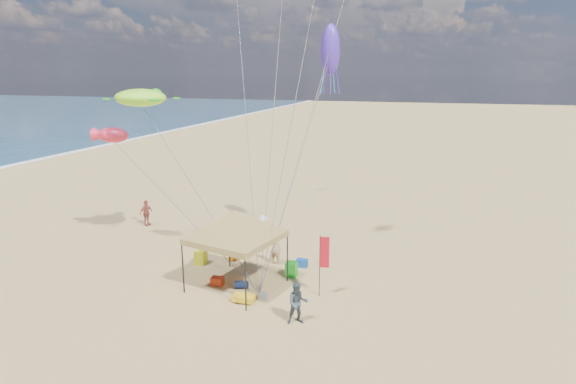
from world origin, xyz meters
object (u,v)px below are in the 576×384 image
(chair_yellow, at_px, (201,257))
(beach_cart, at_px, (244,298))
(person_near_a, at_px, (275,248))
(person_near_c, at_px, (263,230))
(person_far_a, at_px, (146,213))
(feather_flag, at_px, (323,256))
(canopy_tent, at_px, (235,213))
(chair_green, at_px, (291,269))
(cooler_blue, at_px, (302,263))
(cooler_red, at_px, (217,281))
(person_near_b, at_px, (298,303))

(chair_yellow, xyz_separation_m, beach_cart, (3.63, -3.21, -0.15))
(chair_yellow, bearing_deg, person_near_a, 17.43)
(person_near_a, distance_m, person_near_c, 2.99)
(chair_yellow, distance_m, person_far_a, 7.64)
(beach_cart, distance_m, person_far_a, 12.48)
(feather_flag, bearing_deg, person_near_c, 131.18)
(feather_flag, distance_m, chair_yellow, 6.99)
(canopy_tent, xyz_separation_m, chair_green, (2.00, 1.77, -3.06))
(person_near_c, bearing_deg, cooler_blue, 158.73)
(cooler_blue, height_order, person_near_c, person_near_c)
(cooler_red, bearing_deg, chair_green, 33.49)
(chair_yellow, relative_size, person_near_b, 0.42)
(person_far_a, bearing_deg, chair_yellow, -113.00)
(person_near_c, xyz_separation_m, person_far_a, (-8.08, 0.91, 0.00))
(beach_cart, bearing_deg, person_near_b, -20.08)
(feather_flag, height_order, person_far_a, feather_flag)
(cooler_red, bearing_deg, person_near_a, 61.71)
(cooler_red, relative_size, person_far_a, 0.33)
(cooler_blue, relative_size, person_near_a, 0.33)
(feather_flag, bearing_deg, cooler_blue, 121.54)
(person_near_a, height_order, person_near_b, person_near_b)
(person_near_a, bearing_deg, cooler_red, 65.17)
(person_near_c, bearing_deg, chair_green, 145.72)
(chair_yellow, bearing_deg, person_near_c, 61.54)
(canopy_tent, xyz_separation_m, beach_cart, (0.87, -1.34, -3.21))
(canopy_tent, xyz_separation_m, person_near_b, (3.48, -2.30, -2.57))
(feather_flag, xyz_separation_m, cooler_blue, (-1.72, 2.80, -1.64))
(feather_flag, xyz_separation_m, chair_green, (-1.87, 1.54, -1.48))
(person_far_a, bearing_deg, feather_flag, -102.17)
(beach_cart, bearing_deg, canopy_tent, 122.87)
(cooler_red, relative_size, beach_cart, 0.60)
(person_near_a, bearing_deg, person_near_c, -54.94)
(canopy_tent, bearing_deg, cooler_blue, 54.64)
(person_far_a, bearing_deg, cooler_blue, -93.39)
(canopy_tent, height_order, cooler_red, canopy_tent)
(person_far_a, bearing_deg, beach_cart, -114.80)
(cooler_blue, height_order, person_far_a, person_far_a)
(chair_yellow, height_order, beach_cart, chair_yellow)
(beach_cart, bearing_deg, chair_green, 70.06)
(canopy_tent, distance_m, chair_yellow, 4.52)
(canopy_tent, distance_m, cooler_red, 3.34)
(cooler_red, height_order, person_far_a, person_far_a)
(chair_green, bearing_deg, cooler_blue, 83.12)
(cooler_blue, relative_size, chair_yellow, 0.77)
(feather_flag, height_order, person_near_b, feather_flag)
(canopy_tent, xyz_separation_m, cooler_red, (-0.90, -0.14, -3.22))
(chair_yellow, bearing_deg, beach_cart, -41.52)
(feather_flag, distance_m, cooler_blue, 3.67)
(cooler_blue, xyz_separation_m, beach_cart, (-1.28, -4.37, 0.01))
(chair_yellow, bearing_deg, cooler_red, -47.22)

